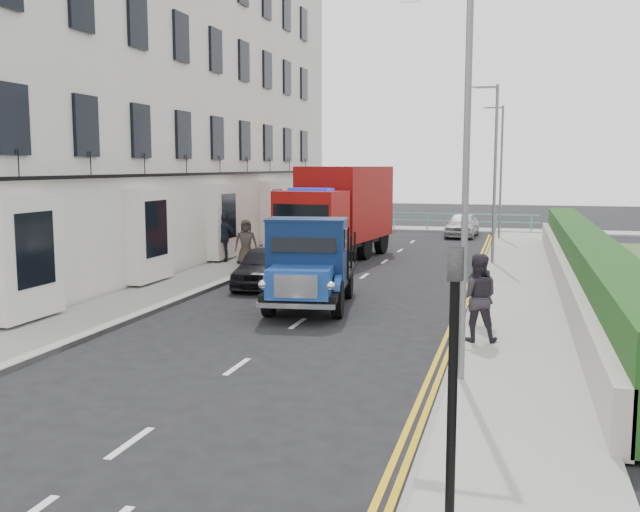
{
  "coord_description": "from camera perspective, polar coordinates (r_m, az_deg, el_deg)",
  "views": [
    {
      "loc": [
        5.17,
        -14.6,
        3.89
      ],
      "look_at": [
        -0.09,
        4.41,
        1.4
      ],
      "focal_mm": 40.0,
      "sensor_mm": 36.0,
      "label": 1
    }
  ],
  "objects": [
    {
      "name": "parked_car_mid",
      "position": [
        24.8,
        -2.92,
        -0.34
      ],
      "size": [
        1.58,
        3.96,
        1.28
      ],
      "primitive_type": "imported",
      "rotation": [
        0.0,
        0.0,
        0.06
      ],
      "color": "#5679B8",
      "rests_on": "ground"
    },
    {
      "name": "parked_car_rear",
      "position": [
        29.54,
        -1.89,
        0.85
      ],
      "size": [
        2.14,
        4.45,
        1.25
      ],
      "primitive_type": "imported",
      "rotation": [
        0.0,
        0.0,
        0.09
      ],
      "color": "#ADADB2",
      "rests_on": "ground"
    },
    {
      "name": "seafront_car_right",
      "position": [
        40.15,
        11.3,
        2.47
      ],
      "size": [
        1.8,
        4.04,
        1.35
      ],
      "primitive_type": "imported",
      "rotation": [
        0.0,
        0.0,
        -0.05
      ],
      "color": "silver",
      "rests_on": "ground"
    },
    {
      "name": "seafront_railing",
      "position": [
        43.23,
        8.57,
        2.73
      ],
      "size": [
        13.0,
        0.08,
        1.11
      ],
      "color": "#59B2A5",
      "rests_on": "ground"
    },
    {
      "name": "pedestrian_west_near",
      "position": [
        28.4,
        -7.77,
        1.47
      ],
      "size": [
        1.22,
        0.98,
        1.94
      ],
      "primitive_type": "imported",
      "rotation": [
        0.0,
        0.0,
        3.67
      ],
      "color": "#1C2532",
      "rests_on": "pavement_west"
    },
    {
      "name": "promenade",
      "position": [
        44.07,
        8.69,
        2.13
      ],
      "size": [
        30.0,
        2.5,
        0.12
      ],
      "primitive_type": "cube",
      "color": "gray",
      "rests_on": "ground"
    },
    {
      "name": "parked_car_front",
      "position": [
        23.22,
        -4.55,
        -0.84
      ],
      "size": [
        2.02,
        3.99,
        1.3
      ],
      "primitive_type": "imported",
      "rotation": [
        0.0,
        0.0,
        0.13
      ],
      "color": "black",
      "rests_on": "ground"
    },
    {
      "name": "ground",
      "position": [
        15.97,
        -3.93,
        -6.92
      ],
      "size": [
        120.0,
        120.0,
        0.0
      ],
      "primitive_type": "plane",
      "color": "black",
      "rests_on": "ground"
    },
    {
      "name": "lamp_mid",
      "position": [
        28.61,
        13.6,
        7.22
      ],
      "size": [
        1.23,
        0.18,
        7.0
      ],
      "color": "slate",
      "rests_on": "ground"
    },
    {
      "name": "traffic_signal",
      "position": [
        7.35,
        10.63,
        -7.25
      ],
      "size": [
        0.16,
        0.2,
        3.1
      ],
      "color": "black",
      "rests_on": "ground"
    },
    {
      "name": "red_lorry",
      "position": [
        29.86,
        1.54,
        3.69
      ],
      "size": [
        3.42,
        7.66,
        3.88
      ],
      "rotation": [
        0.0,
        0.0,
        -0.13
      ],
      "color": "black",
      "rests_on": "ground"
    },
    {
      "name": "bedford_lorry",
      "position": [
        19.2,
        -0.97,
        -1.04
      ],
      "size": [
        2.73,
        5.44,
        2.47
      ],
      "rotation": [
        0.0,
        0.0,
        0.14
      ],
      "color": "black",
      "rests_on": "ground"
    },
    {
      "name": "pedestrian_west_far",
      "position": [
        27.16,
        -5.95,
        1.07
      ],
      "size": [
        1.02,
        0.87,
        1.77
      ],
      "primitive_type": "imported",
      "rotation": [
        0.0,
        0.0,
        0.42
      ],
      "color": "#393029",
      "rests_on": "pavement_west"
    },
    {
      "name": "pavement_east",
      "position": [
        23.91,
        15.6,
        -2.29
      ],
      "size": [
        2.6,
        38.0,
        0.12
      ],
      "primitive_type": "cube",
      "color": "gray",
      "rests_on": "ground"
    },
    {
      "name": "seafront_car_left",
      "position": [
        36.81,
        1.8,
        2.39
      ],
      "size": [
        3.98,
        6.24,
        1.6
      ],
      "primitive_type": "imported",
      "rotation": [
        0.0,
        0.0,
        3.39
      ],
      "color": "black",
      "rests_on": "ground"
    },
    {
      "name": "pavement_west",
      "position": [
        26.06,
        -8.16,
        -1.33
      ],
      "size": [
        2.4,
        38.0,
        0.12
      ],
      "primitive_type": "cube",
      "color": "gray",
      "rests_on": "ground"
    },
    {
      "name": "terrace_west",
      "position": [
        31.41,
        -12.73,
        13.02
      ],
      "size": [
        6.31,
        30.2,
        14.25
      ],
      "color": "white",
      "rests_on": "ground"
    },
    {
      "name": "pedestrian_east_near",
      "position": [
        17.36,
        12.72,
        -2.71
      ],
      "size": [
        0.66,
        0.48,
        1.68
      ],
      "primitive_type": "imported",
      "rotation": [
        0.0,
        0.0,
        3.01
      ],
      "color": "black",
      "rests_on": "pavement_east"
    },
    {
      "name": "garden_east",
      "position": [
        23.87,
        20.25,
        -0.45
      ],
      "size": [
        1.45,
        28.0,
        1.75
      ],
      "color": "#B2AD9E",
      "rests_on": "ground"
    },
    {
      "name": "lamp_far",
      "position": [
        38.61,
        14.12,
        7.15
      ],
      "size": [
        1.23,
        0.18,
        7.0
      ],
      "color": "slate",
      "rests_on": "ground"
    },
    {
      "name": "pedestrian_east_far",
      "position": [
        15.77,
        12.45,
        -3.26
      ],
      "size": [
        0.98,
        0.79,
        1.91
      ],
      "primitive_type": "imported",
      "rotation": [
        0.0,
        0.0,
        3.21
      ],
      "color": "#2D272F",
      "rests_on": "pavement_east"
    },
    {
      "name": "lamp_near",
      "position": [
        12.64,
        11.07,
        7.54
      ],
      "size": [
        1.23,
        0.18,
        7.0
      ],
      "color": "slate",
      "rests_on": "ground"
    },
    {
      "name": "sea_plane",
      "position": [
        74.88,
        11.53,
        4.08
      ],
      "size": [
        120.0,
        120.0,
        0.0
      ],
      "primitive_type": "plane",
      "color": "slate",
      "rests_on": "ground"
    }
  ]
}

